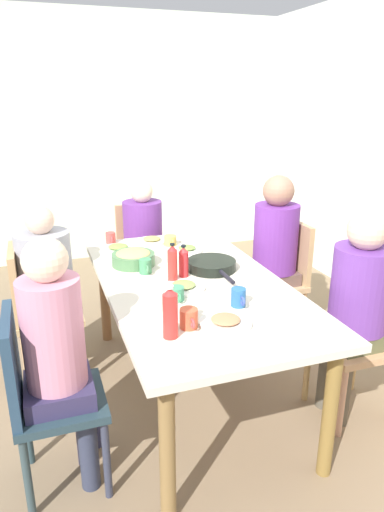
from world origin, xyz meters
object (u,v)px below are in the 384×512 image
chair_1 (283,274)px  plate_3 (184,287)px  cup_2 (170,241)px  plate_4 (152,240)px  cup_5 (239,297)px  chair_2 (366,331)px  bowl_0 (133,258)px  person_4 (48,277)px  plate_1 (118,248)px  serving_pan (212,265)px  bottle_1 (184,262)px  person_2 (358,297)px  chair_3 (142,251)px  chair_4 (36,306)px  plate_0 (226,322)px  cup_0 (146,266)px  cup_3 (177,294)px  person_3 (143,235)px  cup_1 (111,238)px  chair_0 (41,392)px  dining_table (192,293)px  person_1 (274,244)px  cup_4 (189,318)px  plate_2 (187,249)px  bottle_0 (172,264)px  bottle_2 (170,313)px  person_0 (58,348)px

chair_1 → plate_3: 1.15m
cup_2 → plate_4: bearing=-138.4°
plate_3 → cup_5: cup_5 is taller
chair_2 → bowl_0: size_ratio=3.34×
person_4 → plate_3: size_ratio=4.78×
plate_1 → serving_pan: (0.57, 0.47, 0.02)m
bottle_1 → person_2: bearing=55.9°
bowl_0 → bottle_1: (0.29, 0.24, 0.04)m
person_4 → plate_4: 0.82m
chair_3 → serving_pan: (1.20, 0.17, 0.27)m
chair_4 → person_4: 0.21m
chair_2 → plate_0: chair_2 is taller
cup_0 → bottle_1: bottle_1 is taller
serving_pan → cup_3: bearing=-43.1°
person_3 → cup_1: person_3 is taller
chair_0 → plate_4: bearing=146.5°
cup_1 → chair_0: bearing=-22.5°
chair_1 → chair_4: (0.00, -1.76, 0.00)m
person_3 → plate_0: 1.80m
chair_4 → person_3: bearing=130.9°
chair_0 → cup_1: chair_0 is taller
chair_4 → plate_4: size_ratio=3.99×
chair_3 → person_4: (0.85, -0.79, 0.19)m
plate_3 → cup_0: (-0.30, -0.14, 0.03)m
dining_table → cup_1: 0.94m
person_1 → chair_4: person_1 is taller
chair_2 → bowl_0: chair_2 is taller
person_3 → bottle_1: size_ratio=5.82×
chair_1 → cup_5: chair_1 is taller
plate_3 → chair_0: bearing=-65.2°
chair_3 → cup_2: size_ratio=7.27×
cup_4 → cup_5: (-0.14, 0.31, 0.00)m
chair_1 → plate_2: 0.78m
plate_0 → bottle_0: bottle_0 is taller
chair_1 → cup_1: 1.30m
person_4 → bottle_1: size_ratio=5.93×
plate_4 → cup_4: (1.34, -0.16, 0.03)m
serving_pan → bottle_1: size_ratio=2.48×
cup_5 → bottle_2: bottle_2 is taller
cup_3 → cup_4: cup_4 is taller
chair_4 → chair_1: bearing=90.0°
serving_pan → cup_5: size_ratio=4.33×
cup_3 → chair_1: bearing=124.1°
plate_0 → plate_4: 1.36m
plate_2 → cup_0: size_ratio=1.91×
bowl_0 → plate_4: bearing=152.1°
person_2 → cup_0: (-0.67, -1.01, 0.06)m
chair_1 → chair_4: size_ratio=1.00×
person_0 → plate_4: size_ratio=5.44×
person_3 → chair_1: bearing=49.1°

